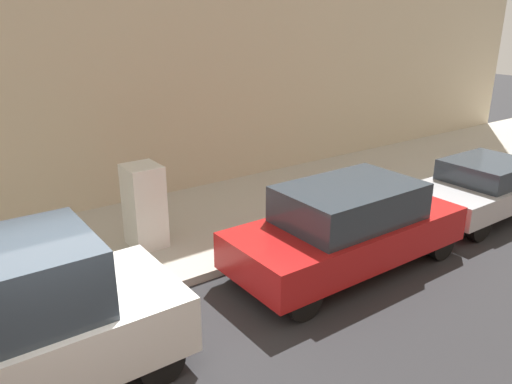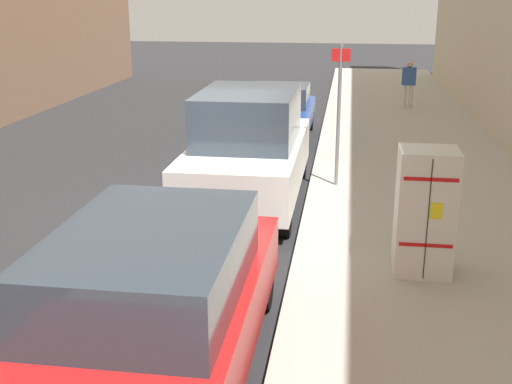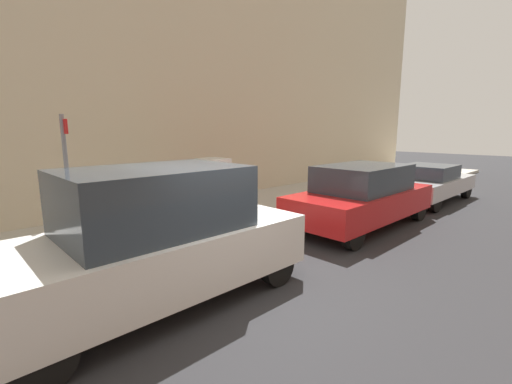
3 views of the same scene
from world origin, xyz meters
The scene contains 5 objects.
sidewalk_slab centered at (-3.97, 0.00, 0.09)m, with size 4.49×44.00×0.17m, color #B2ADA0.
discarded_refrigerator centered at (-3.53, 2.36, 1.04)m, with size 0.77×0.70×1.74m.
manhole_cover centered at (-3.93, 0.20, 0.18)m, with size 0.70×0.70×0.02m, color #47443F.
parked_suv_red centered at (-0.60, 5.26, 0.89)m, with size 1.98×4.86×1.73m.
parked_sedan_silver centered at (-0.60, 10.24, 0.74)m, with size 1.89×4.66×1.40m.
Camera 1 is at (5.55, -1.34, 4.76)m, focal length 35.00 mm.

